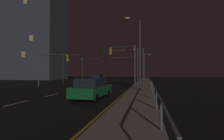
% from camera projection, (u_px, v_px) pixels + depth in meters
% --- Properties ---
extents(ground_plane, '(112.00, 112.00, 0.00)m').
position_uv_depth(ground_plane, '(86.00, 87.00, 23.20)').
color(ground_plane, black).
rests_on(ground_plane, ground).
extents(sidewalk_right, '(2.55, 77.00, 0.14)m').
position_uv_depth(sidewalk_right, '(142.00, 88.00, 21.61)').
color(sidewalk_right, '#9E937F').
rests_on(sidewalk_right, ground).
extents(lane_markings_center, '(0.14, 50.00, 0.01)m').
position_uv_depth(lane_markings_center, '(94.00, 85.00, 26.62)').
color(lane_markings_center, silver).
rests_on(lane_markings_center, ground).
extents(lane_edge_line, '(0.14, 53.00, 0.01)m').
position_uv_depth(lane_edge_line, '(133.00, 85.00, 26.82)').
color(lane_edge_line, gold).
rests_on(lane_edge_line, ground).
extents(car, '(2.03, 4.48, 1.57)m').
position_uv_depth(car, '(92.00, 88.00, 12.56)').
color(car, '#14592D').
rests_on(car, ground).
extents(car_oncoming, '(1.86, 4.42, 1.57)m').
position_uv_depth(car_oncoming, '(97.00, 78.00, 34.63)').
color(car_oncoming, navy).
rests_on(car_oncoming, ground).
extents(traffic_light_near_left, '(3.51, 0.41, 5.49)m').
position_uv_depth(traffic_light_near_left, '(124.00, 58.00, 22.10)').
color(traffic_light_near_left, '#4C4C51').
rests_on(traffic_light_near_left, sidewalk_right).
extents(traffic_light_near_right, '(4.83, 0.39, 4.82)m').
position_uv_depth(traffic_light_near_right, '(53.00, 62.00, 23.92)').
color(traffic_light_near_right, '#4C4C51').
rests_on(traffic_light_near_right, ground).
extents(traffic_light_far_center, '(5.29, 0.37, 4.82)m').
position_uv_depth(traffic_light_far_center, '(126.00, 64.00, 30.02)').
color(traffic_light_far_center, '#4C4C51').
rests_on(traffic_light_far_center, sidewalk_right).
extents(traffic_light_overhead_east, '(3.81, 0.54, 5.40)m').
position_uv_depth(traffic_light_overhead_east, '(71.00, 63.00, 30.30)').
color(traffic_light_overhead_east, '#2D3033').
rests_on(traffic_light_overhead_east, ground).
extents(traffic_light_far_right, '(5.24, 0.49, 5.23)m').
position_uv_depth(traffic_light_far_right, '(121.00, 59.00, 23.64)').
color(traffic_light_far_right, '#38383D').
rests_on(traffic_light_far_right, sidewalk_right).
extents(traffic_light_far_left, '(5.08, 0.34, 5.47)m').
position_uv_depth(traffic_light_far_left, '(91.00, 65.00, 39.94)').
color(traffic_light_far_left, '#2D3033').
rests_on(traffic_light_far_left, ground).
extents(street_lamp_mid_block, '(1.69, 0.84, 6.80)m').
position_uv_depth(street_lamp_mid_block, '(145.00, 64.00, 43.75)').
color(street_lamp_mid_block, '#38383D').
rests_on(street_lamp_mid_block, sidewalk_right).
extents(street_lamp_median, '(1.55, 2.00, 7.53)m').
position_uv_depth(street_lamp_median, '(138.00, 47.00, 17.88)').
color(street_lamp_median, '#38383D').
rests_on(street_lamp_median, sidewalk_right).
extents(street_lamp_corner, '(2.53, 0.43, 7.70)m').
position_uv_depth(street_lamp_corner, '(142.00, 61.00, 40.33)').
color(street_lamp_corner, '#4C4C51').
rests_on(street_lamp_corner, sidewalk_right).
extents(barrier_fence, '(0.09, 19.32, 0.98)m').
position_uv_depth(barrier_fence, '(154.00, 89.00, 11.73)').
color(barrier_fence, '#59595E').
rests_on(barrier_fence, sidewalk_right).
extents(building_distant, '(25.71, 10.56, 30.06)m').
position_uv_depth(building_distant, '(21.00, 30.00, 51.14)').
color(building_distant, '#3D424C').
rests_on(building_distant, ground).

